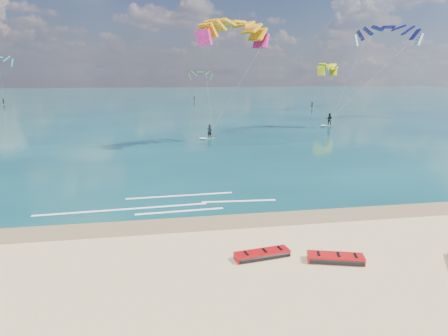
% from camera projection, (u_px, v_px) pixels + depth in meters
% --- Properties ---
extents(ground, '(320.00, 320.00, 0.00)m').
position_uv_depth(ground, '(171.00, 130.00, 57.44)').
color(ground, tan).
rests_on(ground, ground).
extents(wet_sand_strip, '(320.00, 2.40, 0.01)m').
position_uv_depth(wet_sand_strip, '(198.00, 223.00, 21.99)').
color(wet_sand_strip, brown).
rests_on(wet_sand_strip, ground).
extents(sea, '(320.00, 200.00, 0.04)m').
position_uv_depth(sea, '(162.00, 100.00, 118.76)').
color(sea, '#0A2F37').
rests_on(sea, ground).
extents(packed_kite_left, '(2.82, 1.40, 0.36)m').
position_uv_depth(packed_kite_left, '(262.00, 257.00, 17.93)').
color(packed_kite_left, '#A9090B').
rests_on(packed_kite_left, ground).
extents(packed_kite_mid, '(2.83, 1.79, 0.39)m').
position_uv_depth(packed_kite_mid, '(335.00, 262.00, 17.53)').
color(packed_kite_mid, '#BB0D0D').
rests_on(packed_kite_mid, ground).
extents(kitesurfer_main, '(9.46, 8.75, 14.97)m').
position_uv_depth(kitesurfer_main, '(222.00, 75.00, 45.39)').
color(kitesurfer_main, yellow).
rests_on(kitesurfer_main, sea).
extents(kitesurfer_far, '(13.83, 7.30, 16.05)m').
position_uv_depth(kitesurfer_far, '(360.00, 71.00, 58.38)').
color(kitesurfer_far, '#94BE1C').
rests_on(kitesurfer_far, sea).
extents(shoreline_foam, '(14.78, 3.61, 0.01)m').
position_uv_depth(shoreline_foam, '(170.00, 204.00, 24.99)').
color(shoreline_foam, white).
rests_on(shoreline_foam, ground).
extents(distant_kites, '(79.77, 30.94, 11.56)m').
position_uv_depth(distant_kites, '(159.00, 85.00, 97.30)').
color(distant_kites, '#2E7F3F').
rests_on(distant_kites, ground).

